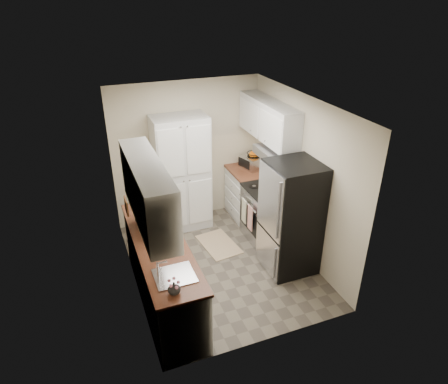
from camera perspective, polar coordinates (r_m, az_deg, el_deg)
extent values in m
plane|color=#665B4C|center=(6.29, -0.49, -10.17)|extent=(3.20, 3.20, 0.00)
cube|color=beige|center=(7.00, -5.22, 5.63)|extent=(2.60, 0.04, 2.50)
cube|color=beige|center=(4.37, 7.00, -9.02)|extent=(2.60, 0.04, 2.50)
cube|color=beige|center=(5.35, -13.69, -2.32)|extent=(0.04, 3.20, 2.50)
cube|color=beige|center=(6.14, 10.87, 2.02)|extent=(0.04, 3.20, 2.50)
cube|color=white|center=(5.16, -0.61, 12.43)|extent=(2.60, 3.20, 0.04)
cube|color=silver|center=(4.44, -10.84, 0.07)|extent=(0.33, 1.60, 0.70)
cube|color=silver|center=(6.49, 6.33, 9.82)|extent=(0.33, 1.55, 0.58)
cube|color=#99999E|center=(6.23, 7.43, 5.39)|extent=(0.45, 0.76, 0.13)
cube|color=#B7B7BC|center=(4.62, -7.10, -11.81)|extent=(0.45, 0.40, 0.02)
cube|color=brown|center=(5.56, -13.78, -1.96)|extent=(0.02, 0.22, 0.22)
cube|color=silver|center=(6.80, -6.06, 2.61)|extent=(0.90, 0.55, 2.00)
cube|color=silver|center=(5.48, -8.78, -11.25)|extent=(0.60, 2.30, 0.88)
cube|color=brown|center=(5.21, -9.14, -7.28)|extent=(0.63, 2.33, 0.04)
cube|color=silver|center=(7.30, 3.44, -0.34)|extent=(0.60, 0.80, 0.88)
cube|color=brown|center=(7.10, 3.54, 2.95)|extent=(0.63, 0.83, 0.04)
cube|color=#B7B7BC|center=(6.66, 6.12, -3.28)|extent=(0.64, 0.76, 0.90)
cube|color=black|center=(6.44, 6.32, 0.28)|extent=(0.66, 0.78, 0.03)
cube|color=black|center=(6.52, 8.64, 1.52)|extent=(0.06, 0.76, 0.22)
cube|color=#F0A89B|center=(6.36, 3.75, -3.73)|extent=(0.01, 0.16, 0.42)
cube|color=#F2EBC6|center=(6.55, 2.88, -2.72)|extent=(0.01, 0.16, 0.42)
cube|color=#B7B7BC|center=(5.85, 9.57, -3.66)|extent=(0.70, 0.72, 1.70)
imported|color=silver|center=(5.46, -9.43, -3.26)|extent=(0.57, 0.69, 0.32)
cylinder|color=black|center=(5.91, -11.26, -0.90)|extent=(0.08, 0.08, 0.33)
imported|color=silver|center=(4.36, -7.14, -13.47)|extent=(0.15, 0.15, 0.14)
cube|color=#337E2B|center=(6.09, -10.13, 0.08)|extent=(0.11, 0.24, 0.32)
cube|color=#B2B2B7|center=(7.15, 4.03, 4.29)|extent=(0.41, 0.46, 0.23)
cube|color=tan|center=(6.69, -0.76, -7.47)|extent=(0.60, 0.86, 0.01)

